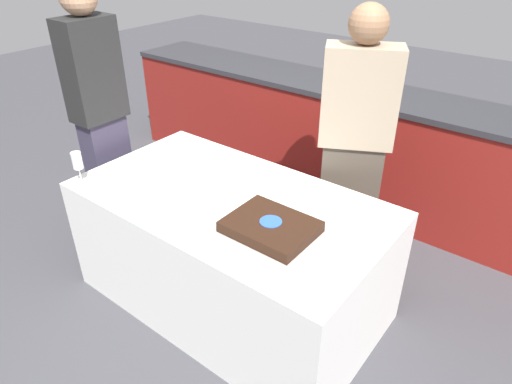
# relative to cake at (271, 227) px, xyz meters

# --- Properties ---
(ground_plane) EXTENTS (14.00, 14.00, 0.00)m
(ground_plane) POSITION_rel_cake_xyz_m (-0.36, 0.12, -0.76)
(ground_plane) COLOR #424247
(back_counter) EXTENTS (4.40, 0.58, 0.92)m
(back_counter) POSITION_rel_cake_xyz_m (-0.36, 1.67, -0.30)
(back_counter) COLOR maroon
(back_counter) RESTS_ON ground_plane
(dining_table) EXTENTS (1.71, 0.95, 0.73)m
(dining_table) POSITION_rel_cake_xyz_m (-0.36, 0.12, -0.39)
(dining_table) COLOR white
(dining_table) RESTS_ON ground_plane
(cake) EXTENTS (0.44, 0.36, 0.06)m
(cake) POSITION_rel_cake_xyz_m (0.00, 0.00, 0.00)
(cake) COLOR #B7B2AD
(cake) RESTS_ON dining_table
(plate_stack) EXTENTS (0.19, 0.19, 0.05)m
(plate_stack) POSITION_rel_cake_xyz_m (-0.62, 0.10, -0.00)
(plate_stack) COLOR white
(plate_stack) RESTS_ON dining_table
(wine_glass) EXTENTS (0.07, 0.07, 0.18)m
(wine_glass) POSITION_rel_cake_xyz_m (-1.13, -0.27, 0.10)
(wine_glass) COLOR white
(wine_glass) RESTS_ON dining_table
(side_plate_near_cake) EXTENTS (0.19, 0.19, 0.00)m
(side_plate_near_cake) POSITION_rel_cake_xyz_m (0.07, 0.33, -0.03)
(side_plate_near_cake) COLOR white
(side_plate_near_cake) RESTS_ON dining_table
(person_cutting_cake) EXTENTS (0.46, 0.37, 1.66)m
(person_cutting_cake) POSITION_rel_cake_xyz_m (0.00, 0.81, 0.10)
(person_cutting_cake) COLOR #4C4238
(person_cutting_cake) RESTS_ON ground_plane
(person_seated_left) EXTENTS (0.21, 0.32, 1.74)m
(person_seated_left) POSITION_rel_cake_xyz_m (-1.44, 0.12, 0.17)
(person_seated_left) COLOR #383347
(person_seated_left) RESTS_ON ground_plane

